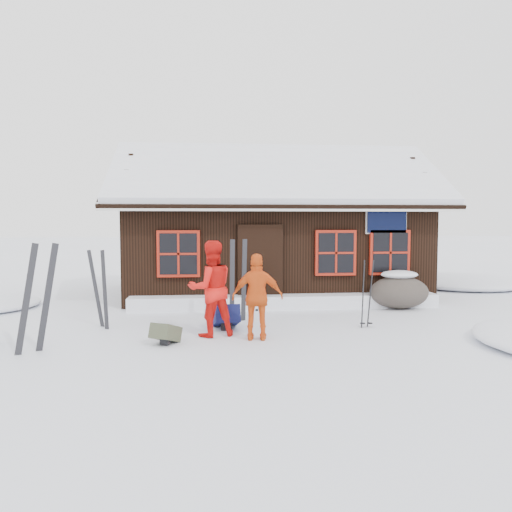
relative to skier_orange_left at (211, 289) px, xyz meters
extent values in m
plane|color=white|center=(0.33, 0.55, -0.89)|extent=(120.00, 120.00, 0.00)
cube|color=black|center=(1.83, 5.55, 0.36)|extent=(8.00, 5.00, 2.50)
cube|color=black|center=(1.83, 4.07, 2.46)|extent=(8.90, 3.14, 1.88)
cube|color=black|center=(1.83, 7.02, 2.46)|extent=(8.90, 3.14, 1.88)
cube|color=white|center=(1.83, 4.07, 2.60)|extent=(8.72, 3.07, 1.86)
cube|color=white|center=(1.83, 7.02, 2.60)|extent=(8.72, 3.07, 1.86)
cube|color=white|center=(1.83, 5.55, 3.33)|extent=(8.81, 0.22, 0.14)
cube|color=silver|center=(1.83, 2.60, 1.59)|extent=(8.90, 0.10, 0.20)
cube|color=black|center=(1.23, 3.00, 0.11)|extent=(1.00, 0.10, 2.00)
cube|color=black|center=(4.43, 2.97, 1.26)|extent=(1.00, 0.06, 0.60)
cube|color=maroon|center=(-0.77, 2.99, 0.46)|extent=(1.04, 0.10, 1.14)
cube|color=black|center=(-0.77, 2.95, 0.46)|extent=(0.90, 0.04, 1.00)
cube|color=maroon|center=(3.13, 2.99, 0.46)|extent=(1.04, 0.10, 1.14)
cube|color=black|center=(3.13, 2.95, 0.46)|extent=(0.90, 0.04, 1.00)
cube|color=maroon|center=(4.53, 2.99, 0.46)|extent=(1.04, 0.10, 1.14)
cube|color=black|center=(4.53, 2.95, 0.46)|extent=(0.90, 0.04, 1.00)
cube|color=white|center=(1.83, 2.80, -0.72)|extent=(7.60, 0.60, 0.35)
ellipsoid|color=white|center=(8.33, 6.55, -0.89)|extent=(4.00, 4.00, 0.48)
imported|color=red|center=(0.00, 0.00, 0.00)|extent=(1.02, 0.89, 1.78)
imported|color=#E35617|center=(0.83, -0.40, -0.11)|extent=(0.96, 0.49, 1.56)
imported|color=black|center=(1.11, 2.65, -0.36)|extent=(0.62, 0.58, 1.06)
ellipsoid|color=#4E453E|center=(4.60, 2.51, -0.49)|extent=(1.45, 1.09, 0.80)
ellipsoid|color=white|center=(4.60, 2.51, -0.15)|extent=(0.91, 0.66, 0.20)
cube|color=black|center=(-2.98, -0.93, -0.01)|extent=(0.36, 0.29, 1.84)
cube|color=black|center=(-2.69, -0.84, -0.01)|extent=(0.44, 0.12, 1.84)
cube|color=black|center=(-2.33, 1.07, -0.13)|extent=(0.34, 0.13, 1.62)
cube|color=black|center=(-2.12, 0.90, -0.13)|extent=(0.20, 0.32, 1.62)
cube|color=black|center=(0.45, 1.24, -0.04)|extent=(0.13, 0.11, 1.81)
cube|color=black|center=(0.71, 1.39, -0.04)|extent=(0.14, 0.07, 1.81)
cylinder|color=black|center=(3.05, 0.47, -0.23)|extent=(0.10, 0.12, 1.40)
cylinder|color=black|center=(3.20, 0.47, -0.23)|extent=(0.10, 0.12, 1.40)
cube|color=#101648|center=(0.30, 0.63, -0.72)|extent=(0.55, 0.69, 0.35)
cube|color=#404531|center=(-0.80, -0.54, -0.76)|extent=(0.55, 0.60, 0.27)
camera|label=1|loc=(-0.04, -9.23, 1.25)|focal=35.00mm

